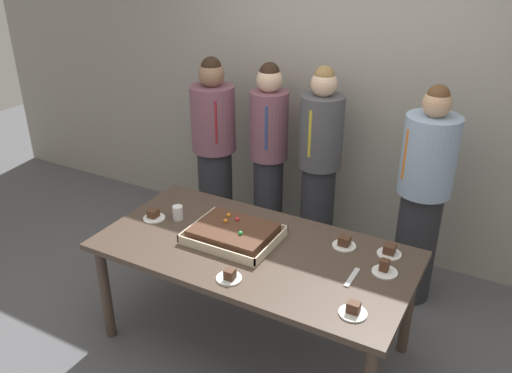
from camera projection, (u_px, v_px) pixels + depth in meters
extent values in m
plane|color=#5B5B60|center=(254.00, 342.00, 3.66)|extent=(12.00, 12.00, 0.00)
cube|color=#9E998E|center=(350.00, 76.00, 4.27)|extent=(8.00, 0.12, 3.00)
cube|color=#47382D|center=(254.00, 251.00, 3.34)|extent=(1.98, 1.00, 0.04)
cylinder|color=#47382D|center=(105.00, 292.00, 3.57)|extent=(0.07, 0.07, 0.72)
cylinder|color=#47382D|center=(180.00, 236.00, 4.23)|extent=(0.07, 0.07, 0.72)
cylinder|color=#47382D|center=(408.00, 307.00, 3.44)|extent=(0.07, 0.07, 0.72)
cube|color=beige|center=(234.00, 238.00, 3.42)|extent=(0.57, 0.45, 0.01)
cube|color=beige|center=(215.00, 250.00, 3.24)|extent=(0.57, 0.01, 0.05)
cube|color=beige|center=(250.00, 219.00, 3.58)|extent=(0.57, 0.01, 0.05)
cube|color=beige|center=(198.00, 224.00, 3.53)|extent=(0.01, 0.45, 0.05)
cube|color=beige|center=(272.00, 245.00, 3.29)|extent=(0.01, 0.45, 0.05)
cube|color=#4C2D1E|center=(233.00, 232.00, 3.41)|extent=(0.50, 0.38, 0.08)
sphere|color=orange|center=(229.00, 215.00, 3.51)|extent=(0.03, 0.03, 0.03)
sphere|color=green|center=(241.00, 233.00, 3.30)|extent=(0.03, 0.03, 0.03)
sphere|color=orange|center=(225.00, 221.00, 3.44)|extent=(0.03, 0.03, 0.03)
sphere|color=red|center=(237.00, 219.00, 3.46)|extent=(0.03, 0.03, 0.03)
cylinder|color=white|center=(389.00, 254.00, 3.26)|extent=(0.15, 0.15, 0.01)
cube|color=#4C2D1E|center=(390.00, 249.00, 3.25)|extent=(0.07, 0.07, 0.05)
cylinder|color=white|center=(344.00, 246.00, 3.34)|extent=(0.15, 0.15, 0.01)
cube|color=#4C2D1E|center=(344.00, 241.00, 3.33)|extent=(0.07, 0.07, 0.06)
cylinder|color=white|center=(229.00, 278.00, 3.03)|extent=(0.15, 0.15, 0.01)
cube|color=#4C2D1E|center=(230.00, 274.00, 3.01)|extent=(0.06, 0.06, 0.06)
cylinder|color=white|center=(353.00, 313.00, 2.75)|extent=(0.15, 0.15, 0.01)
cube|color=#4C2D1E|center=(353.00, 307.00, 2.74)|extent=(0.07, 0.05, 0.06)
cylinder|color=white|center=(385.00, 272.00, 3.09)|extent=(0.15, 0.15, 0.01)
cube|color=#4C2D1E|center=(384.00, 265.00, 3.08)|extent=(0.05, 0.05, 0.07)
cylinder|color=white|center=(154.00, 218.00, 3.66)|extent=(0.15, 0.15, 0.01)
cube|color=#4C2D1E|center=(153.00, 213.00, 3.66)|extent=(0.06, 0.07, 0.05)
cylinder|color=white|center=(178.00, 213.00, 3.64)|extent=(0.07, 0.07, 0.10)
cube|color=silver|center=(352.00, 277.00, 3.04)|extent=(0.03, 0.20, 0.01)
cylinder|color=#28282D|center=(317.00, 213.00, 4.42)|extent=(0.27, 0.27, 0.86)
cylinder|color=#4C4C51|center=(321.00, 132.00, 4.11)|extent=(0.34, 0.34, 0.58)
cube|color=gold|center=(311.00, 134.00, 3.97)|extent=(0.04, 0.02, 0.37)
sphere|color=beige|center=(324.00, 84.00, 3.94)|extent=(0.20, 0.20, 0.20)
sphere|color=olive|center=(324.00, 76.00, 3.92)|extent=(0.16, 0.16, 0.16)
cylinder|color=#28282D|center=(415.00, 245.00, 3.95)|extent=(0.30, 0.30, 0.89)
cylinder|color=#93ADCC|center=(429.00, 156.00, 3.64)|extent=(0.37, 0.37, 0.56)
cube|color=orange|center=(407.00, 155.00, 3.57)|extent=(0.04, 0.02, 0.36)
sphere|color=tan|center=(437.00, 104.00, 3.47)|extent=(0.19, 0.19, 0.19)
sphere|color=brown|center=(438.00, 96.00, 3.45)|extent=(0.15, 0.15, 0.15)
cylinder|color=#28282D|center=(268.00, 202.00, 4.64)|extent=(0.25, 0.25, 0.83)
cylinder|color=#7A4C5B|center=(269.00, 125.00, 4.34)|extent=(0.32, 0.32, 0.57)
cube|color=navy|center=(265.00, 128.00, 4.19)|extent=(0.04, 0.02, 0.37)
sphere|color=beige|center=(269.00, 80.00, 4.17)|extent=(0.21, 0.21, 0.21)
sphere|color=black|center=(269.00, 72.00, 4.15)|extent=(0.16, 0.16, 0.16)
cylinder|color=#28282D|center=(216.00, 193.00, 4.78)|extent=(0.30, 0.30, 0.85)
cylinder|color=#7A4C5B|center=(213.00, 119.00, 4.47)|extent=(0.38, 0.38, 0.56)
cube|color=maroon|center=(215.00, 122.00, 4.30)|extent=(0.04, 0.02, 0.36)
sphere|color=#8C664C|center=(211.00, 74.00, 4.31)|extent=(0.22, 0.22, 0.22)
sphere|color=black|center=(211.00, 67.00, 4.28)|extent=(0.17, 0.17, 0.17)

